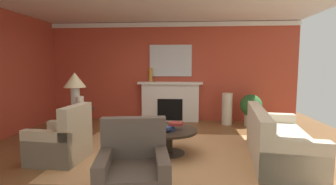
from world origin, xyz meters
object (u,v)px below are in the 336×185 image
coffee_table (169,136)px  vase_mantel_left (151,75)px  armchair_near_window (61,143)px  armchair_facing_fireplace (133,176)px  mantel_mirror (171,61)px  table_lamp (75,84)px  fireplace (170,103)px  potted_plant (251,107)px  vase_tall_corner (227,109)px  sofa (277,142)px  side_table (76,124)px  vase_on_side_table (80,103)px

coffee_table → vase_mantel_left: 2.96m
armchair_near_window → armchair_facing_fireplace: size_ratio=1.00×
mantel_mirror → table_lamp: size_ratio=1.59×
fireplace → potted_plant: bearing=-10.7°
armchair_near_window → vase_tall_corner: (3.12, 2.93, 0.12)m
sofa → armchair_facing_fireplace: bearing=-144.0°
side_table → vase_tall_corner: bearing=30.5°
fireplace → vase_on_side_table: size_ratio=6.31×
armchair_facing_fireplace → potted_plant: bearing=60.6°
fireplace → table_lamp: table_lamp is taller
fireplace → vase_tall_corner: (1.55, -0.30, -0.11)m
vase_on_side_table → vase_mantel_left: (1.06, 2.31, 0.47)m
vase_mantel_left → sofa: bearing=-47.6°
armchair_facing_fireplace → table_lamp: 2.86m
table_lamp → vase_on_side_table: 0.43m
fireplace → armchair_facing_fireplace: 4.40m
armchair_facing_fireplace → coffee_table: 1.68m
vase_on_side_table → potted_plant: 4.25m
fireplace → sofa: size_ratio=0.82×
sofa → coffee_table: bearing=176.4°
side_table → vase_on_side_table: (0.15, -0.12, 0.44)m
vase_mantel_left → potted_plant: vase_mantel_left is taller
coffee_table → table_lamp: table_lamp is taller
table_lamp → vase_tall_corner: size_ratio=0.88×
armchair_facing_fireplace → side_table: 2.72m
sofa → armchair_facing_fireplace: armchair_facing_fireplace is taller
vase_tall_corner → side_table: bearing=-149.5°
sofa → vase_mantel_left: 3.94m
sofa → fireplace: bearing=125.1°
vase_mantel_left → coffee_table: bearing=-74.8°
vase_on_side_table → potted_plant: (3.75, 1.96, -0.35)m
mantel_mirror → table_lamp: mantel_mirror is taller
fireplace → table_lamp: (-1.76, -2.24, 0.69)m
table_lamp → potted_plant: 4.37m
table_lamp → vase_tall_corner: (3.30, 1.94, -0.80)m
vase_tall_corner → fireplace: bearing=169.0°
fireplace → vase_mantel_left: size_ratio=4.61×
fireplace → vase_mantel_left: vase_mantel_left is taller
coffee_table → fireplace: bearing=93.8°
fireplace → vase_tall_corner: fireplace is taller
sofa → armchair_facing_fireplace: 2.62m
table_lamp → vase_mantel_left: bearing=61.2°
potted_plant → vase_tall_corner: bearing=170.0°
armchair_near_window → coffee_table: bearing=15.4°
vase_mantel_left → armchair_facing_fireplace: bearing=-84.2°
vase_on_side_table → armchair_near_window: bearing=-88.0°
sofa → table_lamp: bearing=170.7°
fireplace → armchair_facing_fireplace: fireplace is taller
table_lamp → coffee_table: bearing=-14.4°
coffee_table → armchair_near_window: bearing=-164.6°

